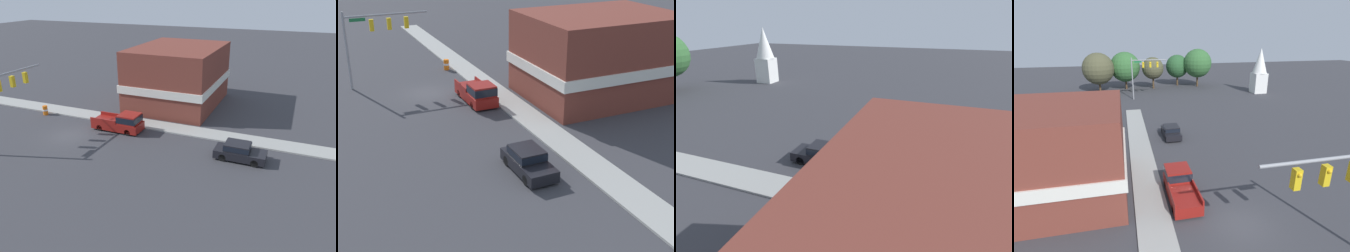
{
  "view_description": "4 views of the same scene",
  "coord_description": "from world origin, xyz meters",
  "views": [
    {
      "loc": [
        23.89,
        20.7,
        13.76
      ],
      "look_at": [
        0.6,
        11.1,
        3.11
      ],
      "focal_mm": 35.0,
      "sensor_mm": 36.0,
      "label": 1
    },
    {
      "loc": [
        10.27,
        39.49,
        14.27
      ],
      "look_at": [
        -0.5,
        16.07,
        3.01
      ],
      "focal_mm": 50.0,
      "sensor_mm": 36.0,
      "label": 2
    },
    {
      "loc": [
        -17.93,
        8.93,
        10.26
      ],
      "look_at": [
        -1.32,
        15.13,
        3.19
      ],
      "focal_mm": 28.0,
      "sensor_mm": 36.0,
      "label": 3
    },
    {
      "loc": [
        -7.09,
        -13.18,
        12.13
      ],
      "look_at": [
        -0.83,
        14.39,
        2.21
      ],
      "focal_mm": 28.0,
      "sensor_mm": 36.0,
      "label": 4
    }
  ],
  "objects": [
    {
      "name": "ground_plane",
      "position": [
        0.0,
        0.0,
        0.0
      ],
      "size": [
        200.0,
        200.0,
        0.0
      ],
      "primitive_type": "plane",
      "color": "#38383D"
    },
    {
      "name": "construction_barrel",
      "position": [
        -3.9,
        -6.3,
        0.56
      ],
      "size": [
        0.57,
        0.57,
        1.1
      ],
      "color": "orange",
      "rests_on": "ground"
    },
    {
      "name": "near_signal_assembly",
      "position": [
        3.46,
        -3.94,
        5.25
      ],
      "size": [
        7.65,
        0.49,
        7.11
      ],
      "color": "gray",
      "rests_on": "ground"
    },
    {
      "name": "sidewalk_curb",
      "position": [
        -5.7,
        0.0,
        0.07
      ],
      "size": [
        2.4,
        60.0,
        0.14
      ],
      "color": "#9E9E99",
      "rests_on": "ground"
    },
    {
      "name": "car_lead",
      "position": [
        -1.66,
        16.8,
        0.79
      ],
      "size": [
        1.91,
        4.37,
        1.52
      ],
      "color": "black",
      "rests_on": "ground"
    },
    {
      "name": "pickup_truck_parked",
      "position": [
        -3.27,
        4.35,
        0.95
      ],
      "size": [
        2.05,
        5.26,
        1.94
      ],
      "color": "black",
      "rests_on": "ground"
    },
    {
      "name": "corner_brick_building",
      "position": [
        -13.73,
        6.61,
        3.56
      ],
      "size": [
        12.96,
        10.17,
        7.26
      ],
      "color": "brown",
      "rests_on": "ground"
    }
  ]
}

